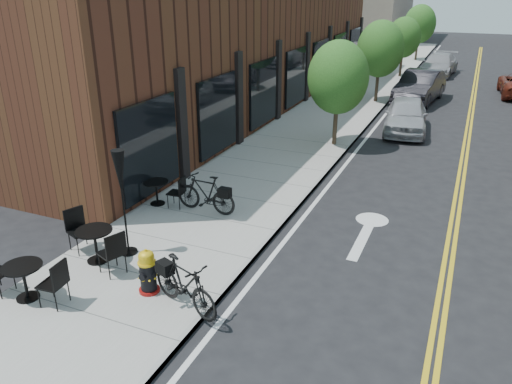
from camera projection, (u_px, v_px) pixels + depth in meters
The scene contains 17 objects.
ground at pixel (252, 264), 11.08m from camera, with size 120.00×120.00×0.00m, color black.
sidewalk_near at pixel (307, 134), 20.24m from camera, with size 4.00×70.00×0.12m, color #9E9B93.
building_near at pixel (246, 33), 23.93m from camera, with size 5.00×28.00×7.00m, color #4C2618.
tree_near_a at pixel (338, 78), 17.89m from camera, with size 2.20×2.20×3.81m.
tree_near_b at pixel (380, 49), 24.60m from camera, with size 2.30×2.30×3.98m.
tree_near_c at pixel (404, 38), 31.43m from camera, with size 2.10×2.10×3.67m.
tree_near_d at pixel (420, 24), 38.09m from camera, with size 2.40×2.40×4.11m.
fire_hydrant at pixel (148, 272), 9.71m from camera, with size 0.42×0.42×0.94m.
bicycle_left at pixel (206, 193), 13.12m from camera, with size 0.49×1.73×1.04m, color black.
bicycle_right at pixel (185, 285), 9.16m from camera, with size 0.49×1.74×1.04m, color black.
bistro_set_a at pixel (24, 277), 9.49m from camera, with size 1.76×0.82×0.94m.
bistro_set_b at pixel (95, 241), 10.77m from camera, with size 1.86×1.10×0.98m.
bistro_set_c at pixel (156, 189), 13.60m from camera, with size 1.62×0.75×0.86m.
patio_umbrella at pixel (121, 181), 10.62m from camera, with size 0.39×0.39×2.43m.
parked_car_a at pixel (406, 115), 20.56m from camera, with size 1.65×4.10×1.40m, color #A7A9AF.
parked_car_b at pixel (420, 87), 25.65m from camera, with size 1.69×4.84×1.59m, color black.
parked_car_c at pixel (439, 64), 33.17m from camera, with size 1.94×4.78×1.39m, color #A09FA3.
Camera 1 is at (3.90, -8.76, 5.78)m, focal length 35.00 mm.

